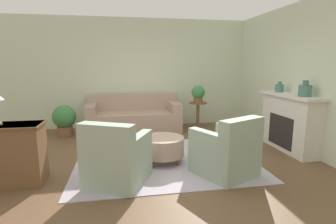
{
  "coord_description": "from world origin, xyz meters",
  "views": [
    {
      "loc": [
        -0.7,
        -4.22,
        1.64
      ],
      "look_at": [
        0.15,
        0.55,
        0.75
      ],
      "focal_mm": 28.0,
      "sensor_mm": 36.0,
      "label": 1
    }
  ],
  "objects_px": {
    "potted_plant_on_side_table": "(198,93)",
    "vase_mantel_far": "(305,90)",
    "side_table": "(198,112)",
    "couch": "(134,117)",
    "armchair_left": "(116,159)",
    "vase_mantel_near": "(279,88)",
    "ottoman_table": "(163,146)",
    "potted_plant_floor": "(64,119)",
    "armchair_right": "(227,153)"
  },
  "relations": [
    {
      "from": "couch",
      "to": "vase_mantel_near",
      "type": "height_order",
      "value": "vase_mantel_near"
    },
    {
      "from": "armchair_right",
      "to": "side_table",
      "type": "relative_size",
      "value": 1.47
    },
    {
      "from": "armchair_left",
      "to": "vase_mantel_far",
      "type": "distance_m",
      "value": 3.38
    },
    {
      "from": "couch",
      "to": "vase_mantel_near",
      "type": "xyz_separation_m",
      "value": [
        2.84,
        -1.69,
        0.85
      ]
    },
    {
      "from": "vase_mantel_near",
      "to": "vase_mantel_far",
      "type": "xyz_separation_m",
      "value": [
        0.0,
        -0.75,
        0.03
      ]
    },
    {
      "from": "ottoman_table",
      "to": "vase_mantel_far",
      "type": "xyz_separation_m",
      "value": [
        2.48,
        -0.14,
        0.91
      ]
    },
    {
      "from": "armchair_left",
      "to": "vase_mantel_near",
      "type": "distance_m",
      "value": 3.57
    },
    {
      "from": "vase_mantel_far",
      "to": "side_table",
      "type": "bearing_deg",
      "value": 120.51
    },
    {
      "from": "couch",
      "to": "armchair_left",
      "type": "height_order",
      "value": "armchair_left"
    },
    {
      "from": "ottoman_table",
      "to": "vase_mantel_far",
      "type": "height_order",
      "value": "vase_mantel_far"
    },
    {
      "from": "potted_plant_on_side_table",
      "to": "vase_mantel_far",
      "type": "bearing_deg",
      "value": -59.49
    },
    {
      "from": "vase_mantel_far",
      "to": "potted_plant_floor",
      "type": "xyz_separation_m",
      "value": [
        -4.44,
        2.16,
        -0.79
      ]
    },
    {
      "from": "armchair_right",
      "to": "side_table",
      "type": "distance_m",
      "value": 2.73
    },
    {
      "from": "side_table",
      "to": "armchair_right",
      "type": "bearing_deg",
      "value": -97.53
    },
    {
      "from": "armchair_right",
      "to": "vase_mantel_far",
      "type": "relative_size",
      "value": 3.72
    },
    {
      "from": "vase_mantel_far",
      "to": "potted_plant_on_side_table",
      "type": "bearing_deg",
      "value": 120.51
    },
    {
      "from": "armchair_left",
      "to": "potted_plant_on_side_table",
      "type": "height_order",
      "value": "potted_plant_on_side_table"
    },
    {
      "from": "armchair_left",
      "to": "potted_plant_on_side_table",
      "type": "bearing_deg",
      "value": 54.07
    },
    {
      "from": "couch",
      "to": "armchair_right",
      "type": "relative_size",
      "value": 2.18
    },
    {
      "from": "armchair_right",
      "to": "vase_mantel_near",
      "type": "bearing_deg",
      "value": 38.57
    },
    {
      "from": "couch",
      "to": "armchair_right",
      "type": "distance_m",
      "value": 3.22
    },
    {
      "from": "armchair_left",
      "to": "side_table",
      "type": "relative_size",
      "value": 1.47
    },
    {
      "from": "couch",
      "to": "vase_mantel_far",
      "type": "distance_m",
      "value": 3.85
    },
    {
      "from": "armchair_left",
      "to": "vase_mantel_far",
      "type": "height_order",
      "value": "vase_mantel_far"
    },
    {
      "from": "couch",
      "to": "vase_mantel_near",
      "type": "relative_size",
      "value": 10.74
    },
    {
      "from": "couch",
      "to": "ottoman_table",
      "type": "height_order",
      "value": "couch"
    },
    {
      "from": "couch",
      "to": "ottoman_table",
      "type": "xyz_separation_m",
      "value": [
        0.37,
        -2.3,
        -0.04
      ]
    },
    {
      "from": "vase_mantel_near",
      "to": "potted_plant_on_side_table",
      "type": "xyz_separation_m",
      "value": [
        -1.27,
        1.4,
        -0.24
      ]
    },
    {
      "from": "ottoman_table",
      "to": "vase_mantel_far",
      "type": "relative_size",
      "value": 2.56
    },
    {
      "from": "ottoman_table",
      "to": "vase_mantel_near",
      "type": "height_order",
      "value": "vase_mantel_near"
    },
    {
      "from": "potted_plant_floor",
      "to": "vase_mantel_near",
      "type": "bearing_deg",
      "value": -17.69
    },
    {
      "from": "side_table",
      "to": "potted_plant_floor",
      "type": "relative_size",
      "value": 0.99
    },
    {
      "from": "armchair_left",
      "to": "vase_mantel_near",
      "type": "height_order",
      "value": "vase_mantel_near"
    },
    {
      "from": "couch",
      "to": "potted_plant_floor",
      "type": "bearing_deg",
      "value": -170.23
    },
    {
      "from": "vase_mantel_near",
      "to": "armchair_left",
      "type": "bearing_deg",
      "value": -158.11
    },
    {
      "from": "side_table",
      "to": "couch",
      "type": "bearing_deg",
      "value": 169.75
    },
    {
      "from": "ottoman_table",
      "to": "vase_mantel_near",
      "type": "xyz_separation_m",
      "value": [
        2.48,
        0.61,
        0.89
      ]
    },
    {
      "from": "couch",
      "to": "armchair_left",
      "type": "bearing_deg",
      "value": -97.33
    },
    {
      "from": "armchair_left",
      "to": "potted_plant_on_side_table",
      "type": "relative_size",
      "value": 2.53
    },
    {
      "from": "vase_mantel_near",
      "to": "vase_mantel_far",
      "type": "bearing_deg",
      "value": -90.0
    },
    {
      "from": "couch",
      "to": "vase_mantel_far",
      "type": "bearing_deg",
      "value": -40.62
    },
    {
      "from": "vase_mantel_near",
      "to": "potted_plant_on_side_table",
      "type": "distance_m",
      "value": 1.91
    },
    {
      "from": "ottoman_table",
      "to": "potted_plant_floor",
      "type": "distance_m",
      "value": 2.82
    },
    {
      "from": "armchair_left",
      "to": "potted_plant_on_side_table",
      "type": "xyz_separation_m",
      "value": [
        1.96,
        2.7,
        0.58
      ]
    },
    {
      "from": "potted_plant_on_side_table",
      "to": "potted_plant_floor",
      "type": "relative_size",
      "value": 0.57
    },
    {
      "from": "potted_plant_floor",
      "to": "potted_plant_on_side_table",
      "type": "bearing_deg",
      "value": -0.19
    },
    {
      "from": "armchair_left",
      "to": "vase_mantel_far",
      "type": "xyz_separation_m",
      "value": [
        3.23,
        0.55,
        0.84
      ]
    },
    {
      "from": "ottoman_table",
      "to": "armchair_left",
      "type": "bearing_deg",
      "value": -137.71
    },
    {
      "from": "side_table",
      "to": "vase_mantel_far",
      "type": "distance_m",
      "value": 2.6
    },
    {
      "from": "couch",
      "to": "potted_plant_on_side_table",
      "type": "height_order",
      "value": "potted_plant_on_side_table"
    }
  ]
}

